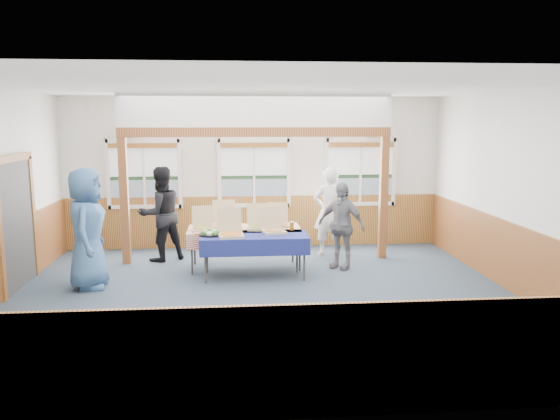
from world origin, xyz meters
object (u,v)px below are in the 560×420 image
object	(u,v)px
table_right	(244,231)
person_grey	(341,225)
man_blue	(87,229)
table_left	(254,238)
woman_white	(329,212)
woman_black	(161,214)

from	to	relation	value
table_right	person_grey	distance (m)	1.78
man_blue	person_grey	xyz separation A→B (m)	(4.34, 0.84, -0.19)
table_right	man_blue	bearing A→B (deg)	-135.43
table_left	woman_white	xyz separation A→B (m)	(1.56, 1.47, 0.19)
woman_black	person_grey	size ratio (longest dim) A/B	1.15
man_blue	person_grey	size ratio (longest dim) A/B	1.23
table_right	woman_white	size ratio (longest dim) A/B	1.25
table_left	woman_white	world-z (taller)	woman_white
table_right	person_grey	xyz separation A→B (m)	(1.78, -0.12, 0.09)
woman_white	woman_black	size ratio (longest dim) A/B	0.97
table_left	woman_white	bearing A→B (deg)	35.74
woman_black	man_blue	world-z (taller)	man_blue
man_blue	person_grey	distance (m)	4.42
man_blue	person_grey	world-z (taller)	man_blue
table_right	woman_white	bearing A→B (deg)	51.31
person_grey	man_blue	bearing A→B (deg)	-129.15
table_left	person_grey	xyz separation A→B (m)	(1.62, 0.47, 0.10)
woman_black	table_left	bearing A→B (deg)	111.68
table_left	man_blue	size ratio (longest dim) A/B	0.98
man_blue	table_right	bearing A→B (deg)	-72.63
person_grey	table_left	bearing A→B (deg)	-124.02
woman_white	man_blue	world-z (taller)	man_blue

